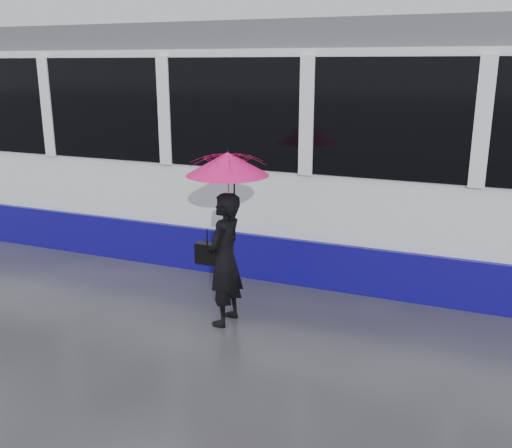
% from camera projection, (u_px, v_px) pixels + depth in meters
% --- Properties ---
extents(ground, '(90.00, 90.00, 0.00)m').
position_uv_depth(ground, '(244.00, 320.00, 6.50)').
color(ground, '#2A2A2F').
rests_on(ground, ground).
extents(rails, '(34.00, 1.51, 0.02)m').
position_uv_depth(rails, '(309.00, 254.00, 8.73)').
color(rails, '#3F3D38').
rests_on(rails, ground).
extents(woman, '(0.37, 0.56, 1.50)m').
position_uv_depth(woman, '(225.00, 259.00, 6.25)').
color(woman, black).
rests_on(woman, ground).
extents(umbrella, '(0.91, 0.91, 1.01)m').
position_uv_depth(umbrella, '(228.00, 180.00, 5.99)').
color(umbrella, '#FF1584').
rests_on(umbrella, ground).
extents(handbag, '(0.27, 0.12, 0.41)m').
position_uv_depth(handbag, '(208.00, 253.00, 6.34)').
color(handbag, black).
rests_on(handbag, ground).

